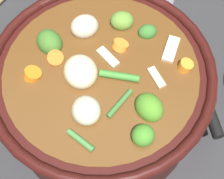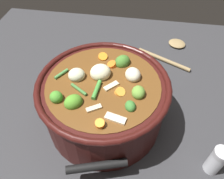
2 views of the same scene
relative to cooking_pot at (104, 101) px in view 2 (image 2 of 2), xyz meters
The scene contains 4 objects.
ground_plane 0.08m from the cooking_pot, 83.06° to the right, with size 1.10×1.10×0.00m, color #2D2D30.
cooking_pot is the anchor object (origin of this frame).
wooden_spoon 0.39m from the cooking_pot, 60.49° to the left, with size 0.18×0.19×0.01m.
salt_shaker 0.29m from the cooking_pot, 20.27° to the right, with size 0.04×0.04×0.08m.
Camera 2 is at (0.08, -0.34, 0.51)m, focal length 35.05 mm.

